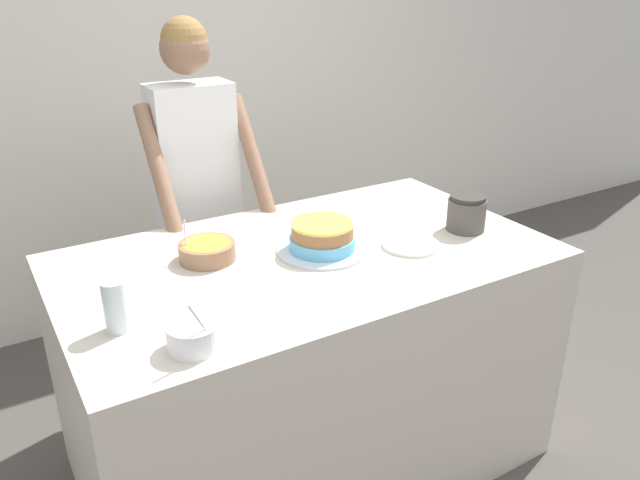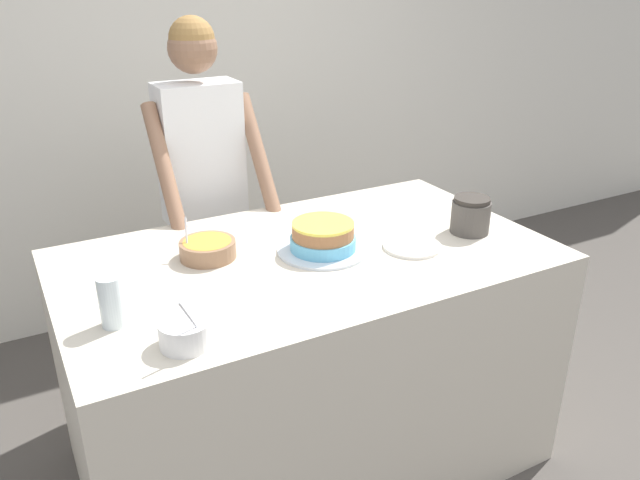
# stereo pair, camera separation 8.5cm
# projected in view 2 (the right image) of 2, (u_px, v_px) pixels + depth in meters

# --- Properties ---
(wall_back) EXTENTS (10.00, 0.05, 2.60)m
(wall_back) POSITION_uv_depth(u_px,v_px,m) (173.00, 82.00, 3.34)
(wall_back) COLOR silver
(wall_back) RESTS_ON ground_plane
(counter) EXTENTS (1.74, 1.00, 0.92)m
(counter) POSITION_uv_depth(u_px,v_px,m) (309.00, 361.00, 2.42)
(counter) COLOR beige
(counter) RESTS_ON ground_plane
(person_baker) EXTENTS (0.47, 0.46, 1.69)m
(person_baker) POSITION_uv_depth(u_px,v_px,m) (203.00, 170.00, 2.73)
(person_baker) COLOR #2D2D38
(person_baker) RESTS_ON ground_plane
(cake) EXTENTS (0.33, 0.33, 0.11)m
(cake) POSITION_uv_depth(u_px,v_px,m) (323.00, 238.00, 2.23)
(cake) COLOR silver
(cake) RESTS_ON counter
(frosting_bowl_white) EXTENTS (0.14, 0.14, 0.17)m
(frosting_bowl_white) POSITION_uv_depth(u_px,v_px,m) (185.00, 332.00, 1.67)
(frosting_bowl_white) COLOR white
(frosting_bowl_white) RESTS_ON counter
(frosting_bowl_orange) EXTENTS (0.20, 0.20, 0.15)m
(frosting_bowl_orange) POSITION_uv_depth(u_px,v_px,m) (208.00, 248.00, 2.19)
(frosting_bowl_orange) COLOR #936B4C
(frosting_bowl_orange) RESTS_ON counter
(drinking_glass) EXTENTS (0.07, 0.07, 0.15)m
(drinking_glass) POSITION_uv_depth(u_px,v_px,m) (112.00, 301.00, 1.75)
(drinking_glass) COLOR silver
(drinking_glass) RESTS_ON counter
(ceramic_plate) EXTENTS (0.21, 0.21, 0.01)m
(ceramic_plate) POSITION_uv_depth(u_px,v_px,m) (412.00, 246.00, 2.27)
(ceramic_plate) COLOR white
(ceramic_plate) RESTS_ON counter
(stoneware_jar) EXTENTS (0.15, 0.15, 0.14)m
(stoneware_jar) POSITION_uv_depth(u_px,v_px,m) (471.00, 215.00, 2.38)
(stoneware_jar) COLOR #4C4742
(stoneware_jar) RESTS_ON counter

